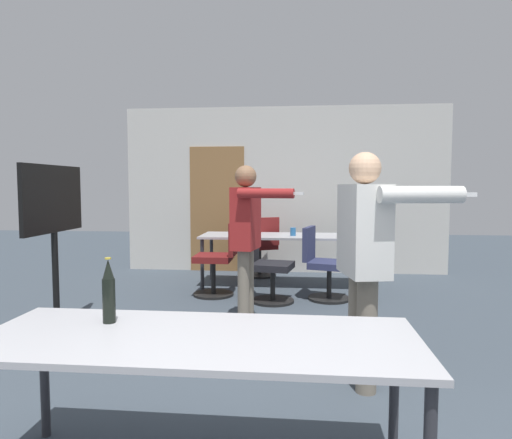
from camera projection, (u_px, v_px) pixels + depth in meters
The scene contains 12 objects.
back_wall at pixel (282, 191), 7.44m from camera, with size 5.21×0.12×2.68m.
conference_table_near at pixel (198, 348), 2.11m from camera, with size 2.04×0.78×0.72m.
conference_table_far at pixel (284, 239), 6.40m from camera, with size 2.33×0.76×0.72m.
tv_screen at pixel (54, 231), 4.33m from camera, with size 0.44×1.01×1.61m.
person_right_polo at pixel (247, 229), 4.54m from camera, with size 0.71×0.65×1.61m.
person_left_plaid at pixel (366, 248), 3.15m from camera, with size 0.85×0.67×1.64m.
office_chair_far_left at pixel (261, 249), 7.05m from camera, with size 0.62×0.66×0.94m.
office_chair_near_pushed at pixel (219, 261), 5.84m from camera, with size 0.55×0.52×0.95m.
office_chair_mid_tucked at pixel (267, 268), 5.54m from camera, with size 0.59×0.53×0.90m.
office_chair_far_right at pixel (323, 266), 5.66m from camera, with size 0.62×0.57×0.90m.
beer_bottle at pixel (109, 292), 2.30m from camera, with size 0.06×0.06×0.33m.
drink_cup at pixel (293, 232), 6.30m from camera, with size 0.08×0.08×0.11m.
Camera 1 is at (0.28, -1.50, 1.42)m, focal length 32.00 mm.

